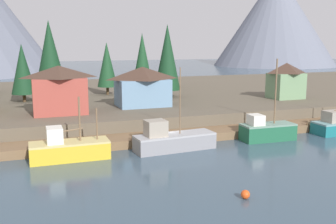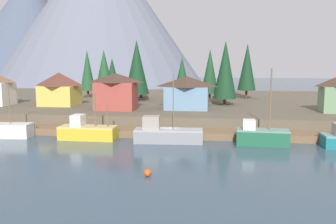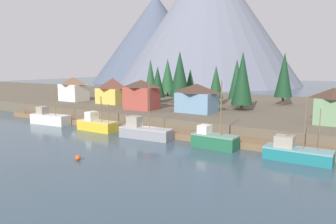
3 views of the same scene
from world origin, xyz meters
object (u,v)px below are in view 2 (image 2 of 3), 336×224
object	(u,v)px
fishing_boat_yellow	(87,131)
fishing_boat_green	(261,136)
conifer_back_left	(210,71)
conifer_far_right	(247,67)
house_blue	(187,92)
conifer_mid_left	(137,67)
house_red	(116,91)
conifer_centre	(141,77)
conifer_mid_right	(182,76)
house_yellow	(60,89)
fishing_boat_grey	(166,134)
conifer_back_right	(112,77)
conifer_near_left	(225,70)
conifer_far_left	(87,70)
conifer_near_right	(104,70)
channel_buoy	(148,173)

from	to	relation	value
fishing_boat_yellow	fishing_boat_green	world-z (taller)	fishing_boat_green
conifer_back_left	conifer_far_right	bearing A→B (deg)	48.87
conifer_far_right	house_blue	bearing A→B (deg)	-118.34
conifer_mid_left	fishing_boat_green	bearing A→B (deg)	-51.51
house_red	conifer_centre	bearing A→B (deg)	91.77
conifer_mid_right	conifer_back_left	world-z (taller)	conifer_back_left
house_yellow	house_red	distance (m)	13.53
conifer_mid_left	house_yellow	bearing A→B (deg)	-137.47
house_blue	house_red	xyz separation A→B (m)	(-12.12, -2.55, 0.27)
fishing_boat_grey	house_red	bearing A→B (deg)	124.56
fishing_boat_grey	fishing_boat_green	size ratio (longest dim) A/B	0.94
conifer_back_right	house_red	bearing A→B (deg)	-70.48
house_yellow	conifer_back_right	distance (m)	11.48
house_blue	conifer_mid_right	world-z (taller)	conifer_mid_right
fishing_boat_grey	conifer_far_right	size ratio (longest dim) A/B	0.74
conifer_near_left	conifer_centre	distance (m)	23.39
fishing_boat_green	house_blue	bearing A→B (deg)	127.40
conifer_far_left	fishing_boat_green	bearing A→B (deg)	-43.77
conifer_mid_right	conifer_far_left	world-z (taller)	conifer_far_left
house_red	conifer_far_right	xyz separation A→B (m)	(23.88, 24.36, 3.95)
conifer_near_right	conifer_near_left	bearing A→B (deg)	-30.48
fishing_boat_grey	house_blue	bearing A→B (deg)	81.20
fishing_boat_grey	conifer_near_right	size ratio (longest dim) A/B	0.81
conifer_centre	conifer_near_right	bearing A→B (deg)	154.78
house_yellow	conifer_near_left	xyz separation A→B (m)	(31.43, 5.43, 3.60)
conifer_near_right	conifer_mid_left	world-z (taller)	conifer_mid_left
conifer_near_right	conifer_far_right	world-z (taller)	conifer_far_right
conifer_near_right	conifer_far_left	xyz separation A→B (m)	(-2.20, -5.82, 0.09)
fishing_boat_grey	conifer_centre	size ratio (longest dim) A/B	1.09
house_blue	channel_buoy	xyz separation A→B (m)	(-0.77, -30.84, -5.13)
conifer_mid_left	conifer_mid_right	bearing A→B (deg)	4.12
house_blue	channel_buoy	size ratio (longest dim) A/B	11.25
house_blue	conifer_back_right	bearing A→B (deg)	148.54
house_red	conifer_near_left	xyz separation A→B (m)	(18.80, 10.28, 3.59)
fishing_boat_grey	conifer_centre	distance (m)	38.76
house_blue	conifer_back_left	size ratio (longest dim) A/B	0.72
conifer_centre	conifer_far_left	distance (m)	12.98
conifer_centre	house_blue	bearing A→B (deg)	-57.90
house_blue	conifer_far_right	distance (m)	25.13
house_blue	conifer_mid_right	size ratio (longest dim) A/B	0.84
conifer_back_right	fishing_boat_yellow	bearing A→B (deg)	-80.86
fishing_boat_yellow	conifer_back_right	world-z (taller)	conifer_back_right
conifer_near_right	conifer_back_left	size ratio (longest dim) A/B	1.04
fishing_boat_grey	conifer_back_left	world-z (taller)	conifer_back_left
house_blue	conifer_far_right	size ratio (longest dim) A/B	0.63
conifer_near_left	conifer_centre	xyz separation A→B (m)	(-19.51, 12.73, -2.09)
house_blue	conifer_centre	xyz separation A→B (m)	(-12.83, 20.46, 1.77)
conifer_centre	conifer_far_right	xyz separation A→B (m)	(24.59, 1.35, 2.46)
conifer_near_left	conifer_far_right	size ratio (longest dim) A/B	0.99
fishing_boat_yellow	conifer_mid_right	size ratio (longest dim) A/B	0.84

